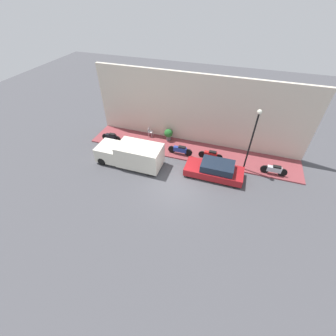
# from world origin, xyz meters

# --- Properties ---
(ground_plane) EXTENTS (60.00, 60.00, 0.00)m
(ground_plane) POSITION_xyz_m (0.00, 0.00, 0.00)
(ground_plane) COLOR #47474C
(sidewalk) EXTENTS (2.89, 17.94, 0.10)m
(sidewalk) POSITION_xyz_m (4.49, 0.00, 0.05)
(sidewalk) COLOR brown
(sidewalk) RESTS_ON ground_plane
(building_facade) EXTENTS (0.30, 17.94, 6.07)m
(building_facade) POSITION_xyz_m (6.08, 0.00, 3.03)
(building_facade) COLOR beige
(building_facade) RESTS_ON ground_plane
(parked_car) EXTENTS (1.77, 4.30, 1.27)m
(parked_car) POSITION_xyz_m (1.97, -2.47, 0.60)
(parked_car) COLOR maroon
(parked_car) RESTS_ON ground_plane
(delivery_van) EXTENTS (1.97, 5.26, 1.87)m
(delivery_van) POSITION_xyz_m (1.34, 4.11, 0.95)
(delivery_van) COLOR silver
(delivery_van) RESTS_ON ground_plane
(motorcycle_blue) EXTENTS (0.30, 2.08, 0.81)m
(motorcycle_blue) POSITION_xyz_m (3.65, 0.69, 0.55)
(motorcycle_blue) COLOR navy
(motorcycle_blue) RESTS_ON sidewalk
(motorcycle_red) EXTENTS (0.30, 1.97, 0.76)m
(motorcycle_red) POSITION_xyz_m (3.85, -1.83, 0.52)
(motorcycle_red) COLOR #B21E1E
(motorcycle_red) RESTS_ON sidewalk
(motorcycle_black) EXTENTS (0.30, 1.86, 0.82)m
(motorcycle_black) POSITION_xyz_m (3.56, 7.11, 0.56)
(motorcycle_black) COLOR black
(motorcycle_black) RESTS_ON sidewalk
(scooter_silver) EXTENTS (0.30, 1.92, 0.81)m
(scooter_silver) POSITION_xyz_m (3.45, -6.69, 0.55)
(scooter_silver) COLOR #B7B7BF
(scooter_silver) RESTS_ON sidewalk
(streetlamp) EXTENTS (0.32, 0.32, 5.00)m
(streetlamp) POSITION_xyz_m (3.39, -4.53, 3.30)
(streetlamp) COLOR black
(streetlamp) RESTS_ON sidewalk
(potted_plant) EXTENTS (0.78, 0.78, 1.10)m
(potted_plant) POSITION_xyz_m (5.43, 2.31, 0.74)
(potted_plant) COLOR slate
(potted_plant) RESTS_ON sidewalk
(cafe_chair) EXTENTS (0.40, 0.40, 0.86)m
(cafe_chair) POSITION_xyz_m (5.47, 4.14, 0.62)
(cafe_chair) COLOR silver
(cafe_chair) RESTS_ON sidewalk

